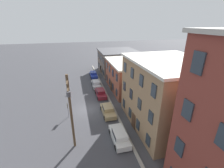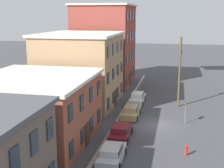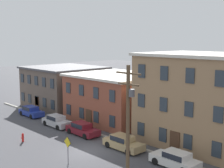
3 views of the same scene
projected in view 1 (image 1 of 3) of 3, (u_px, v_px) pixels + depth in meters
The scene contains 13 objects.
ground_plane at pixel (87, 110), 25.92m from camera, with size 200.00×200.00×0.00m, color #424247.
kerb_strip at pixel (112, 106), 26.91m from camera, with size 56.00×0.36×0.16m, color #9E998E.
apartment_corner at pixel (118, 61), 44.80m from camera, with size 11.74×10.86×6.55m.
apartment_midblock at pixel (133, 75), 33.31m from camera, with size 12.07×10.65×6.35m.
apartment_far at pixel (167, 94), 20.81m from camera, with size 12.09×9.93×9.61m.
car_blue at pixel (94, 74), 41.49m from camera, with size 4.40×1.92×1.43m.
car_silver at pixel (96, 84), 34.97m from camera, with size 4.40×1.92×1.43m.
car_maroon at pixel (101, 93), 30.48m from camera, with size 4.40×1.92×1.43m.
car_tan at pixel (108, 110), 24.49m from camera, with size 4.40×1.92×1.43m.
car_white at pixel (119, 136), 18.88m from camera, with size 4.40×1.92×1.43m.
caution_sign at pixel (68, 107), 23.38m from camera, with size 1.04×0.08×2.53m.
utility_pole at pixel (71, 110), 16.34m from camera, with size 2.40×0.44×9.19m.
fire_hydrant at pixel (69, 92), 31.39m from camera, with size 0.24×0.34×0.96m.
Camera 1 is at (22.67, -1.32, 13.94)m, focal length 24.00 mm.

